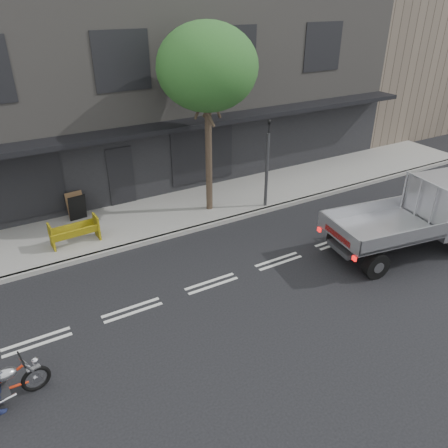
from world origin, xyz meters
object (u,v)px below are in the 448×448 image
traffic_light_pole (267,169)px  motorcycle (2,386)px  flatbed_ute (436,208)px  sandwich_board (78,208)px  construction_barrier (76,234)px  street_tree (207,68)px

traffic_light_pole → motorcycle: traffic_light_pole is taller
flatbed_ute → sandwich_board: bearing=151.7°
traffic_light_pole → sandwich_board: (-6.58, 2.34, -1.01)m
sandwich_board → construction_barrier: bearing=-110.4°
street_tree → flatbed_ute: size_ratio=1.27×
construction_barrier → sandwich_board: (0.49, 1.83, 0.05)m
traffic_light_pole → motorcycle: 11.06m
street_tree → construction_barrier: (-5.07, -0.35, -4.69)m
traffic_light_pole → construction_barrier: bearing=175.9°
street_tree → motorcycle: 10.84m
street_tree → sandwich_board: size_ratio=6.91×
sandwich_board → street_tree: bearing=-23.4°
flatbed_ute → construction_barrier: bearing=160.4°
construction_barrier → traffic_light_pole: bearing=-4.1°
traffic_light_pole → sandwich_board: 7.06m
street_tree → motorcycle: street_tree is taller
sandwich_board → motorcycle: bearing=-119.6°
motorcycle → flatbed_ute: (12.97, -0.06, 0.85)m
street_tree → traffic_light_pole: bearing=-23.0°
traffic_light_pole → street_tree: bearing=157.0°
street_tree → traffic_light_pole: street_tree is taller
flatbed_ute → sandwich_board: flatbed_ute is taller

